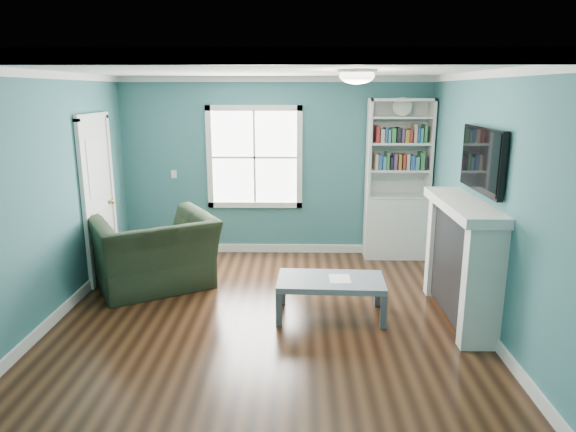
{
  "coord_description": "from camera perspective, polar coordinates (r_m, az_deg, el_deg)",
  "views": [
    {
      "loc": [
        0.34,
        -5.0,
        2.4
      ],
      "look_at": [
        0.23,
        0.4,
        1.08
      ],
      "focal_mm": 32.0,
      "sensor_mm": 36.0,
      "label": 1
    }
  ],
  "objects": [
    {
      "name": "floor",
      "position": [
        5.56,
        -2.54,
        -11.87
      ],
      "size": [
        5.0,
        5.0,
        0.0
      ],
      "primitive_type": "plane",
      "color": "black",
      "rests_on": "ground"
    },
    {
      "name": "room_walls",
      "position": [
        5.08,
        -2.73,
        4.44
      ],
      "size": [
        5.0,
        5.0,
        5.0
      ],
      "color": "#346B74",
      "rests_on": "ground"
    },
    {
      "name": "trim",
      "position": [
        5.14,
        -2.69,
        0.65
      ],
      "size": [
        4.5,
        5.0,
        2.6
      ],
      "color": "white",
      "rests_on": "ground"
    },
    {
      "name": "window",
      "position": [
        7.57,
        -3.74,
        6.51
      ],
      "size": [
        1.4,
        0.06,
        1.5
      ],
      "color": "white",
      "rests_on": "room_walls"
    },
    {
      "name": "bookshelf",
      "position": [
        7.58,
        11.99,
        2.22
      ],
      "size": [
        0.9,
        0.35,
        2.31
      ],
      "color": "silver",
      "rests_on": "ground"
    },
    {
      "name": "fireplace",
      "position": [
        5.76,
        18.72,
        -4.86
      ],
      "size": [
        0.44,
        1.58,
        1.3
      ],
      "color": "black",
      "rests_on": "ground"
    },
    {
      "name": "tv",
      "position": [
        5.56,
        20.78,
        5.88
      ],
      "size": [
        0.06,
        1.1,
        0.65
      ],
      "primitive_type": "cube",
      "color": "black",
      "rests_on": "fireplace"
    },
    {
      "name": "door",
      "position": [
        7.02,
        -20.31,
        1.99
      ],
      "size": [
        0.12,
        0.98,
        2.17
      ],
      "color": "silver",
      "rests_on": "ground"
    },
    {
      "name": "ceiling_fixture",
      "position": [
        5.13,
        7.67,
        15.28
      ],
      "size": [
        0.38,
        0.38,
        0.15
      ],
      "color": "white",
      "rests_on": "room_walls"
    },
    {
      "name": "light_switch",
      "position": [
        7.8,
        -12.56,
        4.57
      ],
      "size": [
        0.08,
        0.01,
        0.12
      ],
      "primitive_type": "cube",
      "color": "white",
      "rests_on": "room_walls"
    },
    {
      "name": "recliner",
      "position": [
        6.56,
        -14.77,
        -2.57
      ],
      "size": [
        1.66,
        1.49,
        1.22
      ],
      "primitive_type": "imported",
      "rotation": [
        0.0,
        0.0,
        -2.61
      ],
      "color": "black",
      "rests_on": "ground"
    },
    {
      "name": "coffee_table",
      "position": [
        5.64,
        4.77,
        -7.49
      ],
      "size": [
        1.18,
        0.67,
        0.42
      ],
      "rotation": [
        0.0,
        0.0,
        -0.04
      ],
      "color": "#474E56",
      "rests_on": "ground"
    },
    {
      "name": "paper_sheet",
      "position": [
        5.62,
        5.78,
        -6.95
      ],
      "size": [
        0.23,
        0.29,
        0.0
      ],
      "primitive_type": "cube",
      "rotation": [
        0.0,
        0.0,
        0.01
      ],
      "color": "white",
      "rests_on": "coffee_table"
    }
  ]
}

